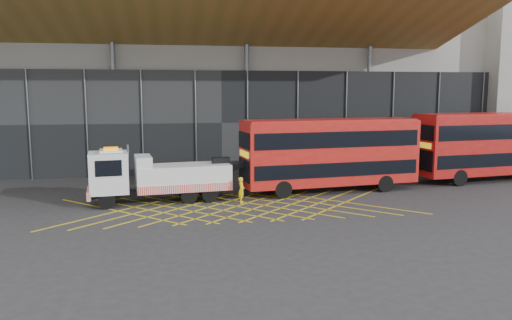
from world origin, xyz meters
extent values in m
plane|color=#29292B|center=(0.00, 0.00, 0.00)|extent=(120.00, 120.00, 0.00)
cube|color=gold|center=(-4.80, 0.00, 0.01)|extent=(7.16, 7.16, 0.01)
cube|color=gold|center=(-4.80, 0.00, 0.01)|extent=(7.16, 7.16, 0.01)
cube|color=gold|center=(-3.20, 0.00, 0.01)|extent=(7.16, 7.16, 0.01)
cube|color=gold|center=(-3.20, 0.00, 0.01)|extent=(7.16, 7.16, 0.01)
cube|color=gold|center=(-1.60, 0.00, 0.01)|extent=(7.16, 7.16, 0.01)
cube|color=gold|center=(-1.60, 0.00, 0.01)|extent=(7.16, 7.16, 0.01)
cube|color=gold|center=(0.00, 0.00, 0.01)|extent=(7.16, 7.16, 0.01)
cube|color=gold|center=(0.00, 0.00, 0.01)|extent=(7.16, 7.16, 0.01)
cube|color=gold|center=(1.60, 0.00, 0.01)|extent=(7.16, 7.16, 0.01)
cube|color=gold|center=(1.60, 0.00, 0.01)|extent=(7.16, 7.16, 0.01)
cube|color=gold|center=(3.20, 0.00, 0.01)|extent=(7.16, 7.16, 0.01)
cube|color=gold|center=(3.20, 0.00, 0.01)|extent=(7.16, 7.16, 0.01)
cube|color=gold|center=(4.80, 0.00, 0.01)|extent=(7.16, 7.16, 0.01)
cube|color=gold|center=(4.80, 0.00, 0.01)|extent=(7.16, 7.16, 0.01)
cube|color=gold|center=(6.40, 0.00, 0.01)|extent=(7.16, 7.16, 0.01)
cube|color=gold|center=(6.40, 0.00, 0.01)|extent=(7.16, 7.16, 0.01)
cube|color=gold|center=(8.00, 0.00, 0.01)|extent=(7.16, 7.16, 0.01)
cube|color=gold|center=(8.00, 0.00, 0.01)|extent=(7.16, 7.16, 0.01)
cube|color=gray|center=(2.00, 19.00, 9.00)|extent=(55.00, 14.00, 18.00)
cube|color=black|center=(2.00, 11.70, 4.00)|extent=(55.00, 0.80, 8.00)
cube|color=olive|center=(0.00, 8.00, 11.50)|extent=(40.00, 11.93, 4.07)
cylinder|color=#595B60|center=(-6.00, 11.50, 5.00)|extent=(0.36, 0.36, 10.00)
cylinder|color=#595B60|center=(4.00, 11.50, 5.00)|extent=(0.36, 0.36, 10.00)
cylinder|color=#595B60|center=(14.00, 11.50, 5.00)|extent=(0.36, 0.36, 10.00)
cube|color=black|center=(-2.46, 1.95, 0.61)|extent=(8.35, 1.91, 0.31)
cube|color=white|center=(-5.41, 1.57, 1.88)|extent=(2.36, 2.43, 2.27)
cube|color=black|center=(-6.47, 1.44, 2.27)|extent=(0.28, 1.91, 0.96)
cube|color=red|center=(-6.49, 1.44, 0.74)|extent=(0.50, 2.28, 0.48)
cube|color=orange|center=(-5.23, 1.60, 3.22)|extent=(0.91, 1.14, 0.10)
cube|color=white|center=(-1.24, 2.10, 1.44)|extent=(5.65, 2.85, 1.40)
cube|color=red|center=(-1.10, 0.99, 0.92)|extent=(5.38, 0.73, 0.48)
cube|color=white|center=(-3.50, 1.81, 2.45)|extent=(1.13, 2.19, 0.61)
cube|color=black|center=(1.01, 2.38, 2.27)|extent=(1.10, 0.57, 0.44)
cube|color=black|center=(1.88, 2.49, 1.84)|extent=(1.94, 0.54, 0.95)
cylinder|color=black|center=(-5.47, 0.64, 0.48)|extent=(0.99, 0.42, 0.96)
cylinder|color=black|center=(-5.70, 2.46, 0.48)|extent=(0.99, 0.42, 0.96)
cylinder|color=black|center=(0.26, 1.36, 0.48)|extent=(0.99, 0.42, 0.96)
cylinder|color=black|center=(0.03, 3.19, 0.48)|extent=(0.99, 0.42, 0.96)
cylinder|color=#595B60|center=(-4.39, 2.58, 2.36)|extent=(0.12, 0.12, 1.92)
cube|color=#AD140F|center=(8.14, 3.28, 2.55)|extent=(11.64, 4.03, 4.02)
cube|color=black|center=(8.14, 3.28, 1.61)|extent=(11.19, 4.03, 0.88)
cube|color=black|center=(8.14, 3.28, 3.47)|extent=(11.19, 4.03, 0.98)
cube|color=black|center=(2.46, 2.58, 1.66)|extent=(0.35, 2.31, 1.35)
cube|color=black|center=(2.46, 2.58, 3.47)|extent=(0.35, 2.31, 0.98)
cube|color=yellow|center=(2.45, 2.58, 2.64)|extent=(0.29, 1.84, 0.36)
cube|color=#AD140F|center=(8.14, 3.28, 4.59)|extent=(11.38, 3.79, 0.12)
cylinder|color=black|center=(4.68, 1.67, 0.54)|extent=(1.11, 0.44, 1.08)
cylinder|color=black|center=(4.39, 4.00, 0.54)|extent=(1.11, 0.44, 1.08)
cylinder|color=black|center=(11.57, 2.53, 0.54)|extent=(1.11, 0.44, 1.08)
cylinder|color=black|center=(11.28, 4.85, 0.54)|extent=(1.11, 0.44, 1.08)
cube|color=#9E0F0C|center=(21.04, 5.30, 2.67)|extent=(12.19, 4.31, 4.21)
cube|color=black|center=(21.04, 5.30, 1.68)|extent=(11.72, 4.31, 0.92)
cube|color=black|center=(21.04, 5.30, 3.63)|extent=(11.72, 4.31, 1.03)
cube|color=black|center=(15.10, 4.51, 1.74)|extent=(0.38, 2.42, 1.41)
cube|color=black|center=(15.10, 4.51, 3.63)|extent=(0.38, 2.42, 1.03)
cube|color=yellow|center=(15.09, 4.51, 2.77)|extent=(0.31, 1.93, 0.38)
cube|color=#9E0F0C|center=(21.04, 5.30, 4.80)|extent=(11.92, 4.06, 0.13)
cylinder|color=black|center=(17.43, 3.57, 0.56)|extent=(1.16, 0.47, 1.13)
cylinder|color=black|center=(17.11, 6.02, 0.56)|extent=(1.16, 0.47, 1.13)
imported|color=yellow|center=(2.05, 0.91, 0.75)|extent=(0.46, 0.61, 1.50)
camera|label=1|loc=(-1.92, -27.10, 6.37)|focal=35.00mm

